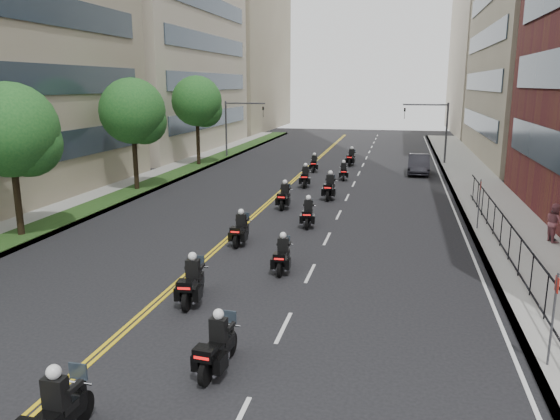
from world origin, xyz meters
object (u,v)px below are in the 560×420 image
(motorcycle_4, at_px, (241,230))
(pedestrian_b, at_px, (554,223))
(motorcycle_1, at_px, (217,348))
(motorcycle_8, at_px, (305,177))
(parked_sedan, at_px, (419,164))
(motorcycle_9, at_px, (344,172))
(motorcycle_3, at_px, (283,256))
(motorcycle_7, at_px, (330,188))
(motorcycle_11, at_px, (351,158))
(motorcycle_5, at_px, (308,214))
(motorcycle_0, at_px, (53,418))
(motorcycle_2, at_px, (192,283))
(motorcycle_6, at_px, (284,197))
(motorcycle_10, at_px, (314,164))
(pedestrian_c, at_px, (553,224))

(motorcycle_4, bearing_deg, pedestrian_b, 11.49)
(motorcycle_1, relative_size, motorcycle_4, 1.01)
(motorcycle_8, height_order, parked_sedan, motorcycle_8)
(motorcycle_4, distance_m, motorcycle_9, 18.65)
(motorcycle_3, distance_m, motorcycle_7, 14.25)
(motorcycle_11, height_order, parked_sedan, motorcycle_11)
(motorcycle_9, distance_m, motorcycle_11, 7.71)
(motorcycle_3, xyz_separation_m, motorcycle_7, (0.05, 14.25, 0.11))
(motorcycle_4, xyz_separation_m, motorcycle_11, (2.76, 26.13, 0.03))
(parked_sedan, bearing_deg, motorcycle_8, -135.15)
(motorcycle_3, bearing_deg, pedestrian_b, 25.75)
(motorcycle_5, height_order, pedestrian_b, pedestrian_b)
(motorcycle_9, bearing_deg, parked_sedan, 29.53)
(motorcycle_0, relative_size, motorcycle_11, 1.04)
(motorcycle_2, bearing_deg, motorcycle_7, 76.88)
(motorcycle_6, distance_m, motorcycle_7, 3.96)
(motorcycle_4, distance_m, motorcycle_5, 4.62)
(motorcycle_1, height_order, motorcycle_8, motorcycle_8)
(motorcycle_0, xyz_separation_m, motorcycle_11, (2.30, 40.95, -0.03))
(motorcycle_4, relative_size, motorcycle_9, 1.08)
(motorcycle_5, xyz_separation_m, motorcycle_7, (0.23, 7.11, 0.08))
(motorcycle_2, bearing_deg, motorcycle_6, 84.11)
(motorcycle_1, relative_size, pedestrian_b, 1.26)
(motorcycle_10, height_order, motorcycle_11, motorcycle_11)
(pedestrian_b, bearing_deg, parked_sedan, 0.69)
(motorcycle_7, bearing_deg, motorcycle_4, -103.45)
(pedestrian_b, bearing_deg, motorcycle_6, 55.86)
(motorcycle_3, relative_size, motorcycle_7, 0.86)
(motorcycle_8, relative_size, pedestrian_b, 1.30)
(motorcycle_2, xyz_separation_m, motorcycle_10, (-0.35, 28.92, -0.06))
(pedestrian_b, distance_m, pedestrian_c, 0.25)
(motorcycle_0, relative_size, motorcycle_4, 1.09)
(motorcycle_0, height_order, motorcycle_4, motorcycle_0)
(motorcycle_1, height_order, motorcycle_6, motorcycle_6)
(motorcycle_0, height_order, motorcycle_10, motorcycle_0)
(motorcycle_2, xyz_separation_m, pedestrian_b, (13.73, 10.03, 0.35))
(motorcycle_1, xyz_separation_m, pedestrian_b, (11.44, 14.19, 0.39))
(motorcycle_8, xyz_separation_m, motorcycle_10, (-0.45, 6.99, -0.04))
(motorcycle_3, bearing_deg, motorcycle_8, 93.87)
(motorcycle_7, distance_m, motorcycle_8, 4.54)
(motorcycle_0, relative_size, motorcycle_1, 1.08)
(motorcycle_2, relative_size, motorcycle_7, 0.95)
(motorcycle_5, bearing_deg, motorcycle_8, 95.28)
(motorcycle_7, distance_m, pedestrian_b, 13.88)
(motorcycle_5, distance_m, motorcycle_10, 18.20)
(parked_sedan, bearing_deg, motorcycle_5, -106.58)
(motorcycle_1, xyz_separation_m, motorcycle_7, (0.08, 22.15, 0.07))
(motorcycle_6, bearing_deg, motorcycle_4, -93.44)
(motorcycle_4, height_order, parked_sedan, motorcycle_4)
(motorcycle_0, height_order, motorcycle_7, motorcycle_7)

